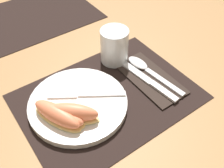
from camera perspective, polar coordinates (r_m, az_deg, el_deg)
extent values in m
plane|color=#A37547|center=(0.66, -0.89, -2.83)|extent=(3.00, 3.00, 0.00)
cube|color=black|center=(0.66, -0.89, -2.72)|extent=(0.43, 0.32, 0.00)
cube|color=black|center=(1.00, -16.81, 13.98)|extent=(0.43, 0.32, 0.00)
cylinder|color=white|center=(0.64, -7.40, -4.28)|extent=(0.24, 0.24, 0.02)
cylinder|color=silver|center=(0.73, 0.52, 8.31)|extent=(0.08, 0.08, 0.10)
cylinder|color=yellow|center=(0.75, 0.50, 6.08)|extent=(0.06, 0.06, 0.03)
cube|color=#2D231E|center=(0.71, 8.29, 1.29)|extent=(0.10, 0.20, 0.00)
cube|color=silver|center=(0.68, 11.23, -1.61)|extent=(0.03, 0.09, 0.01)
cube|color=silver|center=(0.72, 4.90, 2.88)|extent=(0.03, 0.13, 0.01)
cube|color=silver|center=(0.70, 11.30, 0.50)|extent=(0.03, 0.13, 0.01)
ellipsoid|color=silver|center=(0.74, 5.65, 4.63)|extent=(0.04, 0.07, 0.01)
cube|color=silver|center=(0.64, -2.38, -2.06)|extent=(0.10, 0.08, 0.00)
cube|color=silver|center=(0.65, -10.73, -2.19)|extent=(0.07, 0.06, 0.00)
ellipsoid|color=#F4DB84|center=(0.60, -11.70, -7.36)|extent=(0.09, 0.13, 0.01)
ellipsoid|color=#F4845B|center=(0.59, -11.93, -6.40)|extent=(0.08, 0.13, 0.04)
ellipsoid|color=#F4DB84|center=(0.60, -10.26, -8.03)|extent=(0.09, 0.10, 0.01)
ellipsoid|color=#F4845B|center=(0.59, -10.43, -7.22)|extent=(0.08, 0.10, 0.03)
ellipsoid|color=#F4DB84|center=(0.60, -8.62, -7.17)|extent=(0.12, 0.11, 0.01)
ellipsoid|color=#F4845B|center=(0.59, -8.81, -6.10)|extent=(0.11, 0.11, 0.05)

